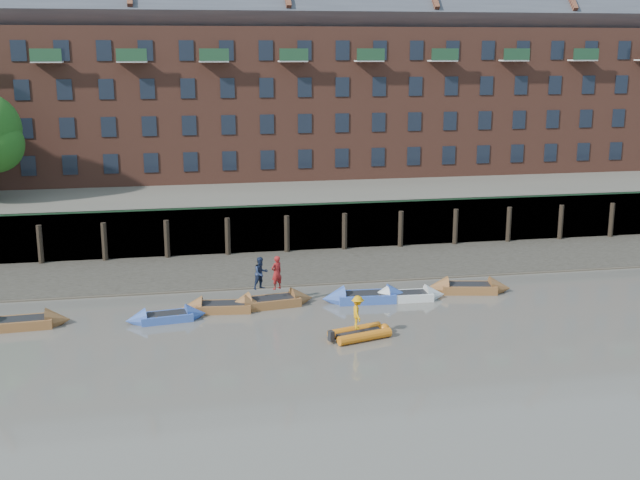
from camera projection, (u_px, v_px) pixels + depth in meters
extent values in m
plane|color=#645F56|center=(408.00, 376.00, 34.14)|extent=(220.00, 220.00, 0.00)
cube|color=#3D382F|center=(327.00, 266.00, 51.33)|extent=(110.00, 8.00, 0.50)
cube|color=#4C4336|center=(338.00, 281.00, 48.08)|extent=(110.00, 1.60, 0.10)
cube|color=#2D2A26|center=(314.00, 227.00, 55.16)|extent=(110.00, 0.80, 3.20)
cylinder|color=black|center=(40.00, 245.00, 51.35)|extent=(0.36, 0.36, 2.60)
cylinder|color=black|center=(104.00, 242.00, 52.07)|extent=(0.36, 0.36, 2.60)
cylinder|color=black|center=(167.00, 240.00, 52.80)|extent=(0.36, 0.36, 2.60)
cylinder|color=black|center=(228.00, 237.00, 53.52)|extent=(0.36, 0.36, 2.60)
cylinder|color=black|center=(287.00, 234.00, 54.25)|extent=(0.36, 0.36, 2.60)
cylinder|color=black|center=(345.00, 232.00, 54.97)|extent=(0.36, 0.36, 2.60)
cylinder|color=black|center=(401.00, 230.00, 55.69)|extent=(0.36, 0.36, 2.60)
cylinder|color=black|center=(455.00, 227.00, 56.42)|extent=(0.36, 0.36, 2.60)
cylinder|color=black|center=(509.00, 225.00, 57.14)|extent=(0.36, 0.36, 2.60)
cylinder|color=black|center=(561.00, 223.00, 57.87)|extent=(0.36, 0.36, 2.60)
cylinder|color=black|center=(611.00, 221.00, 58.59)|extent=(0.36, 0.36, 2.60)
cube|color=#264C2D|center=(315.00, 204.00, 54.49)|extent=(110.00, 0.06, 0.10)
cube|color=#5E594D|center=(286.00, 193.00, 68.15)|extent=(110.00, 28.00, 3.20)
cube|color=brown|center=(283.00, 101.00, 67.32)|extent=(80.00, 10.00, 12.00)
cube|color=#42444C|center=(282.00, 13.00, 65.64)|extent=(80.60, 15.56, 15.56)
cube|color=black|center=(28.00, 166.00, 59.89)|extent=(1.10, 0.12, 1.50)
cube|color=black|center=(70.00, 165.00, 60.43)|extent=(1.10, 0.12, 1.50)
cube|color=black|center=(111.00, 164.00, 60.98)|extent=(1.10, 0.12, 1.50)
cube|color=black|center=(151.00, 163.00, 61.52)|extent=(1.10, 0.12, 1.50)
cube|color=black|center=(191.00, 162.00, 62.06)|extent=(1.10, 0.12, 1.50)
cube|color=black|center=(229.00, 161.00, 62.61)|extent=(1.10, 0.12, 1.50)
cube|color=black|center=(267.00, 160.00, 63.15)|extent=(1.10, 0.12, 1.50)
cube|color=black|center=(305.00, 159.00, 63.69)|extent=(1.10, 0.12, 1.50)
cube|color=black|center=(342.00, 158.00, 64.24)|extent=(1.10, 0.12, 1.50)
cube|color=black|center=(378.00, 157.00, 64.78)|extent=(1.10, 0.12, 1.50)
cube|color=black|center=(414.00, 156.00, 65.32)|extent=(1.10, 0.12, 1.50)
cube|color=black|center=(449.00, 155.00, 65.87)|extent=(1.10, 0.12, 1.50)
cube|color=black|center=(483.00, 154.00, 66.41)|extent=(1.10, 0.12, 1.50)
cube|color=black|center=(517.00, 153.00, 66.95)|extent=(1.10, 0.12, 1.50)
cube|color=black|center=(550.00, 153.00, 67.50)|extent=(1.10, 0.12, 1.50)
cube|color=black|center=(583.00, 152.00, 68.04)|extent=(1.10, 0.12, 1.50)
cube|color=black|center=(615.00, 151.00, 68.58)|extent=(1.10, 0.12, 1.50)
cube|color=black|center=(25.00, 128.00, 59.23)|extent=(1.10, 0.12, 1.50)
cube|color=black|center=(67.00, 128.00, 59.78)|extent=(1.10, 0.12, 1.50)
cube|color=black|center=(109.00, 127.00, 60.32)|extent=(1.10, 0.12, 1.50)
cube|color=black|center=(149.00, 126.00, 60.86)|extent=(1.10, 0.12, 1.50)
cube|color=black|center=(189.00, 125.00, 61.41)|extent=(1.10, 0.12, 1.50)
cube|color=black|center=(228.00, 125.00, 61.95)|extent=(1.10, 0.12, 1.50)
cube|color=black|center=(267.00, 124.00, 62.49)|extent=(1.10, 0.12, 1.50)
cube|color=black|center=(305.00, 123.00, 63.04)|extent=(1.10, 0.12, 1.50)
cube|color=black|center=(342.00, 123.00, 63.58)|extent=(1.10, 0.12, 1.50)
cube|color=black|center=(379.00, 122.00, 64.12)|extent=(1.10, 0.12, 1.50)
cube|color=black|center=(415.00, 122.00, 64.67)|extent=(1.10, 0.12, 1.50)
cube|color=black|center=(450.00, 121.00, 65.21)|extent=(1.10, 0.12, 1.50)
cube|color=black|center=(485.00, 120.00, 65.75)|extent=(1.10, 0.12, 1.50)
cube|color=black|center=(519.00, 120.00, 66.30)|extent=(1.10, 0.12, 1.50)
cube|color=black|center=(553.00, 119.00, 66.84)|extent=(1.10, 0.12, 1.50)
cube|color=black|center=(586.00, 119.00, 67.38)|extent=(1.10, 0.12, 1.50)
cube|color=black|center=(618.00, 118.00, 67.93)|extent=(1.10, 0.12, 1.50)
cube|color=black|center=(22.00, 90.00, 58.58)|extent=(1.10, 0.12, 1.50)
cube|color=black|center=(64.00, 90.00, 59.12)|extent=(1.10, 0.12, 1.50)
cube|color=black|center=(106.00, 89.00, 59.66)|extent=(1.10, 0.12, 1.50)
cube|color=black|center=(147.00, 89.00, 60.21)|extent=(1.10, 0.12, 1.50)
cube|color=black|center=(188.00, 88.00, 60.75)|extent=(1.10, 0.12, 1.50)
cube|color=black|center=(227.00, 88.00, 61.29)|extent=(1.10, 0.12, 1.50)
cube|color=black|center=(266.00, 88.00, 61.84)|extent=(1.10, 0.12, 1.50)
cube|color=black|center=(305.00, 87.00, 62.38)|extent=(1.10, 0.12, 1.50)
cube|color=black|center=(342.00, 87.00, 62.92)|extent=(1.10, 0.12, 1.50)
cube|color=black|center=(379.00, 87.00, 63.47)|extent=(1.10, 0.12, 1.50)
cube|color=black|center=(416.00, 86.00, 64.01)|extent=(1.10, 0.12, 1.50)
cube|color=black|center=(451.00, 86.00, 64.55)|extent=(1.10, 0.12, 1.50)
cube|color=black|center=(486.00, 86.00, 65.10)|extent=(1.10, 0.12, 1.50)
cube|color=black|center=(521.00, 85.00, 65.64)|extent=(1.10, 0.12, 1.50)
cube|color=black|center=(555.00, 85.00, 66.18)|extent=(1.10, 0.12, 1.50)
cube|color=black|center=(588.00, 85.00, 66.73)|extent=(1.10, 0.12, 1.50)
cube|color=black|center=(621.00, 84.00, 67.27)|extent=(1.10, 0.12, 1.50)
cube|color=black|center=(18.00, 51.00, 57.92)|extent=(1.10, 0.12, 1.50)
cube|color=black|center=(62.00, 51.00, 58.46)|extent=(1.10, 0.12, 1.50)
cube|color=black|center=(104.00, 51.00, 59.01)|extent=(1.10, 0.12, 1.50)
cube|color=black|center=(145.00, 51.00, 59.55)|extent=(1.10, 0.12, 1.50)
cube|color=black|center=(186.00, 51.00, 60.09)|extent=(1.10, 0.12, 1.50)
cube|color=black|center=(226.00, 50.00, 60.64)|extent=(1.10, 0.12, 1.50)
cube|color=black|center=(266.00, 50.00, 61.18)|extent=(1.10, 0.12, 1.50)
cube|color=black|center=(304.00, 50.00, 61.72)|extent=(1.10, 0.12, 1.50)
cube|color=black|center=(342.00, 50.00, 62.27)|extent=(1.10, 0.12, 1.50)
cube|color=black|center=(380.00, 50.00, 62.81)|extent=(1.10, 0.12, 1.50)
cube|color=black|center=(417.00, 50.00, 63.35)|extent=(1.10, 0.12, 1.50)
cube|color=black|center=(453.00, 50.00, 63.90)|extent=(1.10, 0.12, 1.50)
cube|color=black|center=(488.00, 50.00, 64.44)|extent=(1.10, 0.12, 1.50)
cube|color=black|center=(523.00, 50.00, 64.99)|extent=(1.10, 0.12, 1.50)
cube|color=black|center=(557.00, 50.00, 65.53)|extent=(1.10, 0.12, 1.50)
cube|color=black|center=(591.00, 50.00, 66.07)|extent=(1.10, 0.12, 1.50)
cube|color=black|center=(624.00, 50.00, 66.62)|extent=(1.10, 0.12, 1.50)
cube|color=brown|center=(21.00, 323.00, 39.97)|extent=(3.16, 1.59, 0.48)
cone|color=brown|center=(58.00, 320.00, 40.41)|extent=(1.29, 1.47, 1.39)
cube|color=black|center=(20.00, 319.00, 39.92)|extent=(2.63, 1.21, 0.06)
cube|color=#3656AB|center=(166.00, 317.00, 40.96)|extent=(2.76, 1.53, 0.41)
cone|color=#3656AB|center=(196.00, 314.00, 41.44)|extent=(1.17, 1.31, 1.19)
cone|color=#3656AB|center=(136.00, 320.00, 40.49)|extent=(1.17, 1.31, 1.19)
cube|color=black|center=(166.00, 314.00, 40.92)|extent=(2.29, 1.18, 0.06)
cube|color=brown|center=(224.00, 307.00, 42.48)|extent=(3.01, 1.60, 0.45)
cone|color=brown|center=(255.00, 306.00, 42.62)|extent=(1.25, 1.41, 1.30)
cone|color=brown|center=(192.00, 308.00, 42.35)|extent=(1.25, 1.41, 1.30)
cube|color=black|center=(224.00, 303.00, 42.44)|extent=(2.49, 1.23, 0.06)
cube|color=brown|center=(271.00, 302.00, 43.29)|extent=(3.23, 1.83, 0.48)
cone|color=brown|center=(302.00, 299.00, 43.87)|extent=(1.38, 1.54, 1.38)
cone|color=brown|center=(239.00, 305.00, 42.72)|extent=(1.38, 1.54, 1.38)
cube|color=black|center=(271.00, 298.00, 43.24)|extent=(2.68, 1.41, 0.06)
cube|color=#3656AB|center=(366.00, 297.00, 44.10)|extent=(3.21, 1.58, 0.49)
cone|color=#3656AB|center=(398.00, 296.00, 44.34)|extent=(1.30, 1.48, 1.42)
cone|color=#3656AB|center=(333.00, 299.00, 43.86)|extent=(1.30, 1.48, 1.42)
cube|color=black|center=(366.00, 293.00, 44.05)|extent=(2.67, 1.20, 0.06)
cube|color=silver|center=(407.00, 296.00, 44.38)|extent=(2.81, 1.33, 0.43)
cone|color=silver|center=(435.00, 295.00, 44.63)|extent=(1.11, 1.28, 1.25)
cone|color=silver|center=(378.00, 298.00, 44.13)|extent=(1.11, 1.28, 1.25)
cube|color=black|center=(407.00, 293.00, 44.33)|extent=(2.34, 1.00, 0.06)
cube|color=brown|center=(468.00, 288.00, 45.79)|extent=(3.29, 1.96, 0.48)
cone|color=brown|center=(500.00, 288.00, 45.78)|extent=(1.44, 1.59, 1.39)
cone|color=brown|center=(437.00, 288.00, 45.81)|extent=(1.44, 1.59, 1.39)
cube|color=black|center=(469.00, 284.00, 45.74)|extent=(2.72, 1.52, 0.06)
cylinder|color=orange|center=(355.00, 330.00, 38.98)|extent=(2.82, 1.24, 0.46)
cylinder|color=orange|center=(365.00, 337.00, 38.14)|extent=(2.82, 1.24, 0.46)
sphere|color=orange|center=(384.00, 329.00, 39.18)|extent=(0.53, 0.53, 0.53)
cube|color=black|center=(360.00, 333.00, 38.56)|extent=(2.46, 1.43, 0.16)
imported|color=maroon|center=(277.00, 273.00, 43.04)|extent=(0.81, 0.73, 1.85)
imported|color=#19233F|center=(261.00, 273.00, 43.05)|extent=(1.08, 1.00, 1.78)
imported|color=orange|center=(358.00, 312.00, 38.25)|extent=(0.73, 1.12, 1.64)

